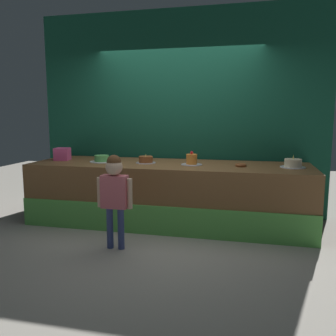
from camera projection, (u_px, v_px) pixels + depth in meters
ground_plane at (159, 235)px, 4.50m from camera, size 12.00×12.00×0.00m
stage_platform at (169, 193)px, 4.98m from camera, size 3.85×1.14×0.84m
curtain_backdrop at (179, 113)px, 5.45m from camera, size 4.43×0.08×3.08m
child_figure at (115, 189)px, 3.96m from camera, size 0.42×0.19×1.08m
pink_box at (62, 154)px, 5.27m from camera, size 0.23×0.22×0.18m
donut at (241, 165)px, 4.63m from camera, size 0.15×0.15×0.04m
cake_far_left at (102, 159)px, 5.08m from camera, size 0.34×0.34×0.10m
cake_center_left at (146, 160)px, 4.95m from camera, size 0.28×0.28×0.14m
cake_center_right at (192, 160)px, 4.78m from camera, size 0.29×0.29×0.19m
cake_far_right at (293, 164)px, 4.54m from camera, size 0.32×0.32×0.17m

